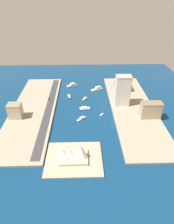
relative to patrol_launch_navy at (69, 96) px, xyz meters
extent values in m
plane|color=navy|center=(-25.65, 43.15, -1.47)|extent=(440.00, 440.00, 0.00)
cube|color=#9E937F|center=(-107.81, 43.15, 0.00)|extent=(70.00, 240.00, 2.94)
cube|color=#9E937F|center=(56.50, 43.15, 0.00)|extent=(70.00, 240.00, 2.94)
cube|color=#A89E89|center=(-13.48, 152.30, -0.47)|extent=(65.96, 54.47, 2.00)
cube|color=#38383D|center=(31.20, 43.15, 1.54)|extent=(11.60, 228.00, 0.15)
cube|color=#1E284C|center=(-0.04, 0.12, -0.63)|extent=(7.99, 13.43, 1.67)
cone|color=#1E284C|center=(-2.30, 6.61, -0.63)|extent=(1.92, 1.92, 1.51)
cube|color=white|center=(0.25, -0.72, 1.19)|extent=(5.48, 7.70, 1.98)
cube|color=beige|center=(-0.04, 0.12, 0.25)|extent=(7.67, 12.89, 0.10)
cube|color=silver|center=(-2.87, -46.67, -0.15)|extent=(19.88, 14.31, 2.64)
cone|color=silver|center=(6.28, -41.93, -0.15)|extent=(3.20, 3.20, 2.37)
cube|color=white|center=(-4.15, -47.33, 3.01)|extent=(10.27, 8.39, 3.68)
cube|color=beige|center=(-2.87, -46.67, 1.22)|extent=(19.08, 13.74, 0.10)
cube|color=#999EA3|center=(-22.57, 72.38, -0.53)|extent=(14.92, 12.70, 1.88)
cone|color=#999EA3|center=(-15.94, 77.42, -0.53)|extent=(2.37, 2.37, 1.69)
cube|color=white|center=(-23.35, 71.79, 1.62)|extent=(7.72, 6.94, 2.42)
cube|color=beige|center=(-22.57, 72.38, 0.46)|extent=(14.32, 12.19, 0.10)
cube|color=white|center=(-55.03, 60.84, -0.86)|extent=(6.87, 7.10, 1.22)
cone|color=white|center=(-57.86, 57.84, -0.86)|extent=(1.55, 1.55, 1.10)
cube|color=white|center=(-54.10, 61.83, 0.28)|extent=(3.55, 3.60, 1.06)
cube|color=beige|center=(-55.03, 60.84, -0.20)|extent=(6.60, 6.81, 0.10)
cylinder|color=silver|center=(-55.29, 60.57, 5.70)|extent=(0.24, 0.24, 11.90)
cube|color=yellow|center=(-53.37, -28.37, -0.41)|extent=(24.63, 17.32, 2.12)
cone|color=yellow|center=(-42.22, -22.83, -0.41)|extent=(2.55, 2.55, 1.90)
cube|color=white|center=(-55.66, -29.51, 2.80)|extent=(12.00, 9.41, 4.31)
cube|color=beige|center=(-53.37, -28.37, 0.70)|extent=(23.64, 16.63, 0.10)
cube|color=blue|center=(-28.26, 42.62, -0.53)|extent=(18.42, 9.60, 1.89)
cone|color=blue|center=(-37.55, 41.59, -0.53)|extent=(1.87, 1.87, 1.70)
cube|color=white|center=(-27.37, 42.72, 1.43)|extent=(9.48, 7.38, 2.03)
cube|color=beige|center=(-28.26, 42.62, 0.47)|extent=(17.68, 9.22, 0.10)
cube|color=orange|center=(-28.94, 9.98, -0.52)|extent=(10.37, 10.08, 1.90)
cone|color=orange|center=(-24.58, 14.11, -0.52)|extent=(2.42, 2.42, 1.71)
cube|color=white|center=(-29.68, 9.28, 1.73)|extent=(4.62, 4.58, 2.59)
cube|color=beige|center=(-28.94, 9.98, 0.48)|extent=(9.95, 9.67, 0.10)
cube|color=#C6B793|center=(77.29, 66.70, 12.54)|extent=(19.15, 15.79, 22.13)
cube|color=gray|center=(77.29, 66.70, 24.00)|extent=(19.91, 16.43, 0.80)
cube|color=tan|center=(-127.21, 71.70, 13.55)|extent=(30.21, 14.71, 24.15)
cube|color=#7C6B55|center=(-127.21, 71.70, 26.02)|extent=(31.42, 15.30, 0.80)
cube|color=slate|center=(-103.63, -24.40, 7.47)|extent=(28.96, 24.85, 12.01)
cube|color=#47624A|center=(-103.63, -24.40, 13.88)|extent=(30.11, 25.85, 0.80)
cube|color=silver|center=(-90.53, 32.62, 26.71)|extent=(23.84, 16.71, 50.49)
cube|color=#9D9992|center=(-90.53, 32.62, 52.35)|extent=(24.79, 17.38, 0.80)
cylinder|color=black|center=(32.53, 26.31, 1.94)|extent=(0.28, 0.65, 0.64)
cylinder|color=black|center=(34.07, 26.24, 1.94)|extent=(0.28, 0.65, 0.64)
cylinder|color=black|center=(32.36, 22.84, 1.94)|extent=(0.28, 0.65, 0.64)
cylinder|color=black|center=(33.90, 22.77, 1.94)|extent=(0.28, 0.65, 0.64)
cube|color=yellow|center=(33.22, 24.54, 2.25)|extent=(1.98, 5.04, 0.82)
cube|color=#262D38|center=(33.20, 24.29, 2.96)|extent=(1.66, 2.85, 0.61)
cylinder|color=black|center=(28.63, 80.37, 1.94)|extent=(0.26, 0.64, 0.64)
cylinder|color=black|center=(27.13, 80.40, 1.94)|extent=(0.26, 0.64, 0.64)
cylinder|color=black|center=(28.70, 83.68, 1.94)|extent=(0.26, 0.64, 0.64)
cylinder|color=black|center=(27.19, 83.71, 1.94)|extent=(0.26, 0.64, 0.64)
cube|color=#B7B7BC|center=(27.91, 82.04, 2.26)|extent=(1.80, 4.77, 0.85)
cube|color=#262D38|center=(27.92, 82.28, 2.96)|extent=(1.55, 2.68, 0.55)
cylinder|color=black|center=(34.19, 12.97, 1.94)|extent=(0.27, 0.65, 0.64)
cylinder|color=black|center=(35.69, 13.02, 1.94)|extent=(0.27, 0.65, 0.64)
cylinder|color=black|center=(34.29, 9.72, 1.94)|extent=(0.27, 0.65, 0.64)
cylinder|color=black|center=(35.79, 9.76, 1.94)|extent=(0.27, 0.65, 0.64)
cube|color=black|center=(34.99, 11.37, 2.20)|extent=(1.85, 4.70, 0.72)
cube|color=#262D38|center=(35.00, 11.13, 2.82)|extent=(1.58, 2.65, 0.51)
cylinder|color=black|center=(24.49, 33.16, 4.22)|extent=(0.18, 0.18, 5.50)
cube|color=black|center=(24.49, 33.16, 7.47)|extent=(0.36, 0.36, 1.00)
sphere|color=red|center=(24.49, 33.16, 7.82)|extent=(0.24, 0.24, 0.24)
sphere|color=yellow|center=(24.49, 33.16, 7.47)|extent=(0.24, 0.24, 0.24)
sphere|color=green|center=(24.49, 33.16, 7.12)|extent=(0.24, 0.24, 0.24)
cube|color=#BCAD93|center=(-13.48, 152.30, 2.03)|extent=(32.64, 24.37, 3.00)
cone|color=white|center=(-22.55, 152.30, 12.92)|extent=(13.23, 10.47, 20.17)
cone|color=white|center=(-17.91, 152.30, 9.49)|extent=(13.00, 11.33, 13.49)
cone|color=white|center=(-9.93, 152.30, 9.42)|extent=(11.09, 9.57, 12.97)
cone|color=white|center=(-0.31, 152.30, 9.43)|extent=(15.57, 13.82, 13.91)
cylinder|color=brown|center=(-105.02, -3.03, 3.49)|extent=(0.50, 0.50, 4.03)
sphere|color=#2D7233|center=(-105.02, -3.03, 7.19)|extent=(4.21, 4.21, 4.21)
cylinder|color=brown|center=(-107.83, 6.95, 3.00)|extent=(0.50, 0.50, 3.06)
sphere|color=#2D7233|center=(-107.83, 6.95, 6.35)|extent=(4.55, 4.55, 4.55)
camera|label=1|loc=(-24.53, 306.96, 167.21)|focal=30.11mm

